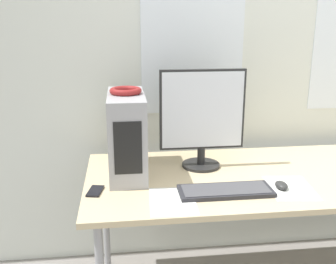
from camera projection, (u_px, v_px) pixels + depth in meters
The scene contains 10 objects.
wall_back at pixel (276, 55), 2.52m from camera, with size 8.00×0.07×2.70m.
desk at pixel (306, 179), 2.16m from camera, with size 2.40×0.86×0.77m.
pc_tower at pixel (127, 134), 2.08m from camera, with size 0.19×0.48×0.43m.
headphones at pixel (126, 91), 2.02m from camera, with size 0.17×0.17×0.03m.
monitor_main at pixel (202, 116), 2.15m from camera, with size 0.47×0.21×0.55m.
keyboard at pixel (225, 191), 1.88m from camera, with size 0.45×0.17×0.02m.
mouse at pixel (281, 185), 1.93m from camera, with size 0.06×0.09×0.04m.
cell_phone at pixel (95, 191), 1.89m from camera, with size 0.09×0.13×0.01m.
paper_sheet_left at pixel (173, 201), 1.80m from camera, with size 0.23×0.31×0.00m.
paper_sheet_front at pixel (290, 188), 1.94m from camera, with size 0.24×0.32×0.00m.
Camera 1 is at (-1.00, -1.47, 1.57)m, focal length 42.00 mm.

